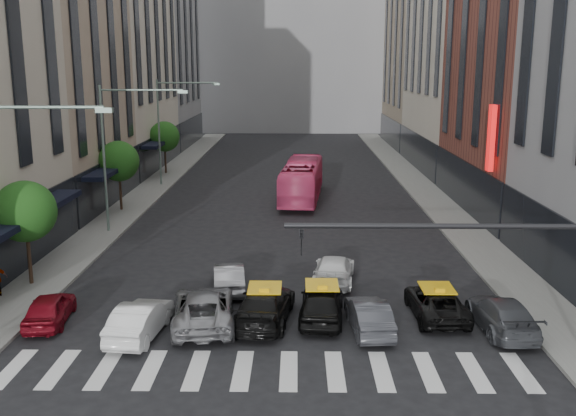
{
  "coord_description": "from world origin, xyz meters",
  "views": [
    {
      "loc": [
        0.87,
        -18.89,
        10.32
      ],
      "look_at": [
        0.46,
        9.38,
        4.0
      ],
      "focal_mm": 40.0,
      "sensor_mm": 36.0,
      "label": 1
    }
  ],
  "objects_px": {
    "bus": "(302,180)",
    "taxi_center": "(322,303)",
    "car_white_front": "(140,319)",
    "car_red": "(50,308)",
    "streetlamp_far": "(170,118)",
    "streetlamp_mid": "(118,139)",
    "taxi_left": "(265,305)"
  },
  "relations": [
    {
      "from": "bus",
      "to": "taxi_center",
      "type": "bearing_deg",
      "value": 96.61
    },
    {
      "from": "car_white_front",
      "to": "car_red",
      "type": "bearing_deg",
      "value": -10.57
    },
    {
      "from": "streetlamp_far",
      "to": "streetlamp_mid",
      "type": "bearing_deg",
      "value": -90.0
    },
    {
      "from": "taxi_center",
      "to": "bus",
      "type": "bearing_deg",
      "value": -84.04
    },
    {
      "from": "streetlamp_far",
      "to": "taxi_left",
      "type": "xyz_separation_m",
      "value": [
        9.61,
        -30.21,
        -5.18
      ]
    },
    {
      "from": "streetlamp_mid",
      "to": "car_white_front",
      "type": "distance_m",
      "value": 17.24
    },
    {
      "from": "car_red",
      "to": "bus",
      "type": "relative_size",
      "value": 0.34
    },
    {
      "from": "car_white_front",
      "to": "taxi_center",
      "type": "relative_size",
      "value": 0.96
    },
    {
      "from": "car_white_front",
      "to": "taxi_center",
      "type": "height_order",
      "value": "taxi_center"
    },
    {
      "from": "streetlamp_mid",
      "to": "taxi_left",
      "type": "distance_m",
      "value": 17.92
    },
    {
      "from": "streetlamp_mid",
      "to": "streetlamp_far",
      "type": "xyz_separation_m",
      "value": [
        0.0,
        16.0,
        0.0
      ]
    },
    {
      "from": "streetlamp_mid",
      "to": "car_white_front",
      "type": "relative_size",
      "value": 2.14
    },
    {
      "from": "streetlamp_mid",
      "to": "car_red",
      "type": "bearing_deg",
      "value": -86.66
    },
    {
      "from": "car_white_front",
      "to": "taxi_center",
      "type": "distance_m",
      "value": 7.31
    },
    {
      "from": "taxi_center",
      "to": "bus",
      "type": "relative_size",
      "value": 0.39
    },
    {
      "from": "streetlamp_mid",
      "to": "car_red",
      "type": "xyz_separation_m",
      "value": [
        0.84,
        -14.47,
        -5.26
      ]
    },
    {
      "from": "car_red",
      "to": "taxi_center",
      "type": "distance_m",
      "value": 11.11
    },
    {
      "from": "streetlamp_far",
      "to": "car_white_front",
      "type": "bearing_deg",
      "value": -81.31
    },
    {
      "from": "taxi_left",
      "to": "taxi_center",
      "type": "height_order",
      "value": "taxi_center"
    },
    {
      "from": "bus",
      "to": "taxi_left",
      "type": "bearing_deg",
      "value": 91.13
    },
    {
      "from": "taxi_left",
      "to": "bus",
      "type": "relative_size",
      "value": 0.45
    },
    {
      "from": "streetlamp_far",
      "to": "bus",
      "type": "relative_size",
      "value": 0.81
    },
    {
      "from": "streetlamp_far",
      "to": "car_white_front",
      "type": "distance_m",
      "value": 32.49
    },
    {
      "from": "streetlamp_mid",
      "to": "streetlamp_far",
      "type": "distance_m",
      "value": 16.0
    },
    {
      "from": "streetlamp_far",
      "to": "bus",
      "type": "height_order",
      "value": "streetlamp_far"
    },
    {
      "from": "car_white_front",
      "to": "taxi_left",
      "type": "relative_size",
      "value": 0.84
    },
    {
      "from": "car_white_front",
      "to": "bus",
      "type": "xyz_separation_m",
      "value": [
        6.44,
        25.91,
        0.86
      ]
    },
    {
      "from": "streetlamp_far",
      "to": "car_white_front",
      "type": "height_order",
      "value": "streetlamp_far"
    },
    {
      "from": "taxi_left",
      "to": "bus",
      "type": "height_order",
      "value": "bus"
    },
    {
      "from": "car_red",
      "to": "bus",
      "type": "xyz_separation_m",
      "value": [
        10.44,
        24.68,
        0.92
      ]
    },
    {
      "from": "car_red",
      "to": "taxi_center",
      "type": "xyz_separation_m",
      "value": [
        11.1,
        0.52,
        0.11
      ]
    },
    {
      "from": "car_red",
      "to": "car_white_front",
      "type": "bearing_deg",
      "value": 156.67
    }
  ]
}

